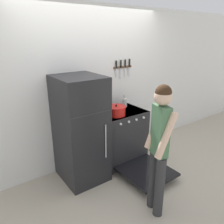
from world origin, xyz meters
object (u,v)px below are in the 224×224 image
at_px(utensil_jar, 125,103).
at_px(person, 159,145).
at_px(tea_kettle, 108,107).
at_px(stove_range, 121,137).
at_px(dutch_oven_pot, 116,111).
at_px(refrigerator, 81,130).

xyz_separation_m(utensil_jar, person, (-0.57, -1.33, -0.07)).
distance_m(tea_kettle, utensil_jar, 0.35).
relative_size(stove_range, dutch_oven_pot, 3.93).
bearing_deg(dutch_oven_pot, tea_kettle, 86.80).
height_order(stove_range, tea_kettle, tea_kettle).
relative_size(dutch_oven_pot, tea_kettle, 1.38).
height_order(stove_range, person, person).
height_order(stove_range, utensil_jar, utensil_jar).
distance_m(stove_range, dutch_oven_pot, 0.57).
xyz_separation_m(tea_kettle, person, (-0.21, -1.33, -0.05)).
distance_m(tea_kettle, person, 1.35).
distance_m(stove_range, utensil_jar, 0.59).
relative_size(stove_range, tea_kettle, 5.43).
xyz_separation_m(refrigerator, utensil_jar, (0.96, 0.18, 0.20)).
relative_size(tea_kettle, utensil_jar, 1.11).
distance_m(refrigerator, person, 1.23).
distance_m(stove_range, tea_kettle, 0.57).
bearing_deg(refrigerator, person, -71.32).
xyz_separation_m(stove_range, tea_kettle, (-0.16, 0.16, 0.52)).
bearing_deg(dutch_oven_pot, stove_range, 25.65).
bearing_deg(dutch_oven_pot, refrigerator, 172.70).
relative_size(refrigerator, utensil_jar, 7.04).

